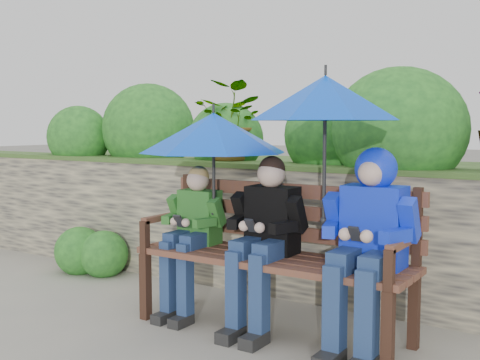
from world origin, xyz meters
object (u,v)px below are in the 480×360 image
Objects in this scene: park_bench at (277,246)px; boy_left at (192,230)px; umbrella_right at (325,98)px; boy_middle at (265,233)px; boy_right at (368,232)px; umbrella_left at (214,133)px.

boy_left is (-0.64, -0.08, 0.06)m from park_bench.
umbrella_right is at bearing -10.73° from park_bench.
boy_middle is (-0.04, -0.09, 0.09)m from park_bench.
boy_right is (1.28, -0.00, 0.11)m from boy_left.
boy_middle is at bearing -5.22° from umbrella_left.
boy_right is (0.65, -0.08, 0.17)m from park_bench.
boy_right is 1.25m from umbrella_left.
boy_left is at bearing -169.85° from umbrella_left.
boy_left is 1.33m from umbrella_right.
boy_left is at bearing -179.51° from umbrella_right.
umbrella_left reaches higher than boy_left.
park_bench is 1.01m from umbrella_right.
umbrella_right is at bearing 0.49° from boy_left.
umbrella_left is (-0.47, -0.05, 0.73)m from park_bench.
boy_middle reaches higher than park_bench.
boy_left is 1.05× the size of umbrella_left.
umbrella_left reaches higher than boy_middle.
boy_middle is 0.76m from umbrella_left.
boy_right reaches higher than park_bench.
boy_right is 0.83m from umbrella_right.
boy_middle is at bearing -0.87° from boy_left.
boy_middle reaches higher than boy_left.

